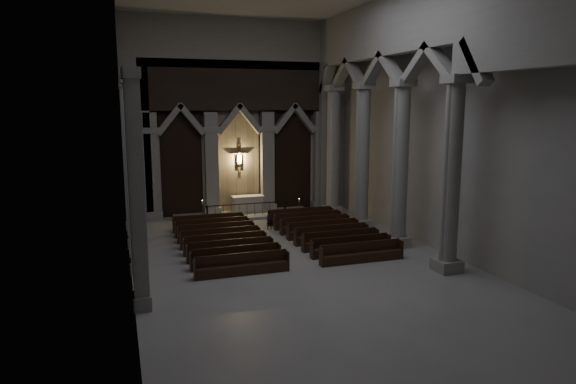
% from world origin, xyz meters
% --- Properties ---
extents(room, '(24.00, 24.10, 12.00)m').
position_xyz_m(room, '(0.00, 0.00, 7.60)').
color(room, '#989590').
rests_on(room, ground).
extents(sanctuary_wall, '(14.00, 0.77, 12.00)m').
position_xyz_m(sanctuary_wall, '(0.00, 11.54, 6.62)').
color(sanctuary_wall, gray).
rests_on(sanctuary_wall, ground).
extents(right_arcade, '(1.00, 24.00, 12.00)m').
position_xyz_m(right_arcade, '(5.50, 1.33, 7.83)').
color(right_arcade, gray).
rests_on(right_arcade, ground).
extents(left_pilasters, '(0.60, 13.00, 8.03)m').
position_xyz_m(left_pilasters, '(-6.75, 3.50, 3.91)').
color(left_pilasters, gray).
rests_on(left_pilasters, ground).
extents(sanctuary_step, '(8.50, 2.60, 0.15)m').
position_xyz_m(sanctuary_step, '(0.00, 10.60, 0.07)').
color(sanctuary_step, gray).
rests_on(sanctuary_step, ground).
extents(altar, '(2.01, 0.80, 1.02)m').
position_xyz_m(altar, '(0.38, 11.13, 0.66)').
color(altar, '#B9B2A2').
rests_on(altar, sanctuary_step).
extents(altar_rail, '(4.94, 0.09, 0.97)m').
position_xyz_m(altar_rail, '(0.00, 9.82, 0.64)').
color(altar_rail, black).
rests_on(altar_rail, ground).
extents(candle_stand_left, '(0.23, 0.23, 1.36)m').
position_xyz_m(candle_stand_left, '(-2.74, 9.53, 0.37)').
color(candle_stand_left, olive).
rests_on(candle_stand_left, ground).
extents(candle_stand_right, '(0.21, 0.21, 1.22)m').
position_xyz_m(candle_stand_right, '(3.07, 9.02, 0.33)').
color(candle_stand_right, olive).
rests_on(candle_stand_right, ground).
extents(pews, '(9.32, 8.34, 0.87)m').
position_xyz_m(pews, '(-0.00, 3.73, 0.29)').
color(pews, black).
rests_on(pews, ground).
extents(worshipper, '(0.44, 0.33, 1.10)m').
position_xyz_m(worshipper, '(0.53, 6.73, 0.55)').
color(worshipper, black).
rests_on(worshipper, ground).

